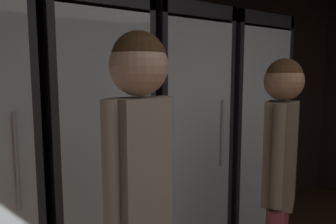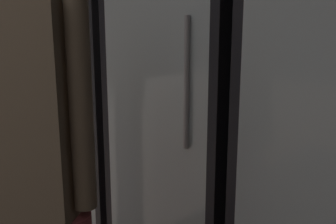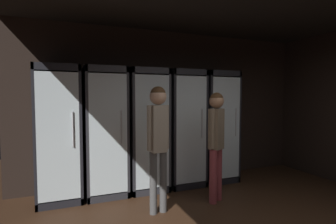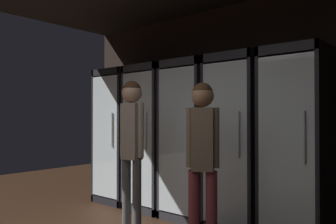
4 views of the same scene
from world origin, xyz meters
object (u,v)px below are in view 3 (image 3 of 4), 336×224
at_px(cooler_center, 146,130).
at_px(cooler_far_right, 215,127).
at_px(cooler_right, 182,129).
at_px(shopper_far, 158,132).
at_px(cooler_left, 105,133).
at_px(cooler_far_left, 59,135).
at_px(shopper_near, 216,135).

relative_size(cooler_center, cooler_far_right, 1.00).
height_order(cooler_right, shopper_far, cooler_right).
bearing_deg(cooler_left, cooler_right, -0.11).
distance_m(cooler_center, cooler_far_right, 1.38).
bearing_deg(shopper_far, cooler_far_right, 33.49).
distance_m(cooler_left, cooler_center, 0.69).
bearing_deg(cooler_center, cooler_far_left, 179.99).
distance_m(cooler_far_left, cooler_right, 2.08).
height_order(cooler_center, cooler_right, same).
bearing_deg(cooler_far_right, cooler_center, 179.97).
relative_size(cooler_far_left, cooler_far_right, 1.00).
bearing_deg(shopper_far, shopper_near, 2.76).
bearing_deg(cooler_far_right, shopper_far, -146.51).
xyz_separation_m(cooler_far_left, shopper_near, (2.19, -0.96, 0.01)).
height_order(cooler_far_left, shopper_far, cooler_far_left).
relative_size(cooler_far_right, shopper_near, 1.24).
xyz_separation_m(cooler_far_left, cooler_right, (2.08, -0.00, 0.01)).
distance_m(cooler_right, shopper_far, 1.30).
bearing_deg(shopper_near, cooler_right, 96.89).
bearing_deg(cooler_center, cooler_far_right, -0.03).
height_order(cooler_far_left, shopper_near, cooler_far_left).
height_order(cooler_center, cooler_far_right, same).
distance_m(cooler_far_left, cooler_center, 1.38).
relative_size(cooler_far_left, shopper_near, 1.24).
relative_size(cooler_right, shopper_near, 1.24).
xyz_separation_m(cooler_far_left, shopper_far, (1.25, -1.00, 0.11)).
height_order(cooler_right, shopper_near, cooler_right).
distance_m(cooler_right, shopper_near, 0.96).
distance_m(cooler_far_right, shopper_far, 1.82).
bearing_deg(cooler_far_left, cooler_far_right, -0.02).
bearing_deg(cooler_left, shopper_far, -60.69).
bearing_deg(cooler_right, cooler_far_right, 0.14).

